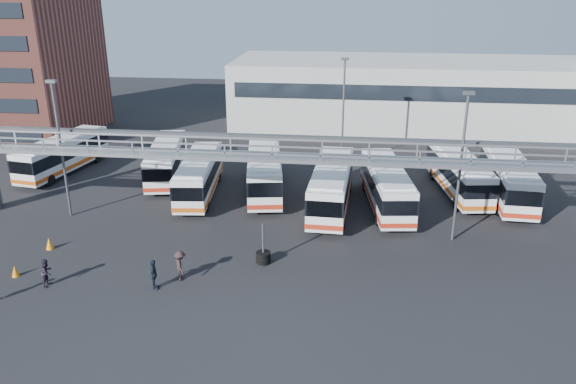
# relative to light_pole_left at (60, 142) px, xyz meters

# --- Properties ---
(ground) EXTENTS (140.00, 140.00, 0.00)m
(ground) POSITION_rel_light_pole_left_xyz_m (16.00, -8.00, -5.73)
(ground) COLOR black
(ground) RESTS_ON ground
(gantry) EXTENTS (51.40, 5.15, 7.10)m
(gantry) POSITION_rel_light_pole_left_xyz_m (16.00, -2.13, -0.22)
(gantry) COLOR gray
(gantry) RESTS_ON ground
(apartment_building) EXTENTS (18.00, 15.00, 16.00)m
(apartment_building) POSITION_rel_light_pole_left_xyz_m (-18.00, 22.00, 2.27)
(apartment_building) COLOR brown
(apartment_building) RESTS_ON ground
(warehouse) EXTENTS (42.00, 14.00, 8.00)m
(warehouse) POSITION_rel_light_pole_left_xyz_m (28.00, 30.00, -1.73)
(warehouse) COLOR #9E9E99
(warehouse) RESTS_ON ground
(light_pole_left) EXTENTS (0.70, 0.35, 10.21)m
(light_pole_left) POSITION_rel_light_pole_left_xyz_m (0.00, 0.00, 0.00)
(light_pole_left) COLOR #4C4F54
(light_pole_left) RESTS_ON ground
(light_pole_mid) EXTENTS (0.70, 0.35, 10.21)m
(light_pole_mid) POSITION_rel_light_pole_left_xyz_m (28.00, -1.00, 0.00)
(light_pole_mid) COLOR #4C4F54
(light_pole_mid) RESTS_ON ground
(light_pole_back) EXTENTS (0.70, 0.35, 10.21)m
(light_pole_back) POSITION_rel_light_pole_left_xyz_m (20.00, 14.00, 0.00)
(light_pole_back) COLOR #4C4F54
(light_pole_back) RESTS_ON ground
(bus_0) EXTENTS (4.30, 11.05, 3.27)m
(bus_0) POSITION_rel_light_pole_left_xyz_m (-5.33, 9.58, -3.92)
(bus_0) COLOR silver
(bus_0) RESTS_ON ground
(bus_2) EXTENTS (4.34, 10.83, 3.21)m
(bus_2) POSITION_rel_light_pole_left_xyz_m (4.59, 9.10, -3.95)
(bus_2) COLOR silver
(bus_2) RESTS_ON ground
(bus_3) EXTENTS (3.48, 10.80, 3.22)m
(bus_3) POSITION_rel_light_pole_left_xyz_m (8.61, 5.32, -3.94)
(bus_3) COLOR silver
(bus_3) RESTS_ON ground
(bus_4) EXTENTS (4.46, 11.83, 3.51)m
(bus_4) POSITION_rel_light_pole_left_xyz_m (13.78, 6.82, -3.78)
(bus_4) COLOR silver
(bus_4) RESTS_ON ground
(bus_5) EXTENTS (3.18, 11.60, 3.49)m
(bus_5) POSITION_rel_light_pole_left_xyz_m (19.49, 3.71, -3.80)
(bus_5) COLOR silver
(bus_5) RESTS_ON ground
(bus_6) EXTENTS (3.89, 11.25, 3.35)m
(bus_6) POSITION_rel_light_pole_left_xyz_m (23.68, 4.43, -3.88)
(bus_6) COLOR silver
(bus_6) RESTS_ON ground
(bus_7) EXTENTS (4.01, 11.13, 3.31)m
(bus_7) POSITION_rel_light_pole_left_xyz_m (29.74, 8.24, -3.90)
(bus_7) COLOR silver
(bus_7) RESTS_ON ground
(bus_8) EXTENTS (3.17, 11.51, 3.46)m
(bus_8) POSITION_rel_light_pole_left_xyz_m (33.44, 7.29, -3.81)
(bus_8) COLOR silver
(bus_8) RESTS_ON ground
(pedestrian_b) EXTENTS (0.68, 0.85, 1.68)m
(pedestrian_b) POSITION_rel_light_pole_left_xyz_m (3.64, -10.00, -4.89)
(pedestrian_b) COLOR black
(pedestrian_b) RESTS_ON ground
(pedestrian_c) EXTENTS (1.14, 1.36, 1.83)m
(pedestrian_c) POSITION_rel_light_pole_left_xyz_m (11.13, -8.43, -4.81)
(pedestrian_c) COLOR black
(pedestrian_c) RESTS_ON ground
(pedestrian_d) EXTENTS (0.65, 1.14, 1.84)m
(pedestrian_d) POSITION_rel_light_pole_left_xyz_m (9.93, -9.68, -4.81)
(pedestrian_d) COLOR #1A212E
(pedestrian_d) RESTS_ON ground
(cone_left) EXTENTS (0.53, 0.53, 0.70)m
(cone_left) POSITION_rel_light_pole_left_xyz_m (1.13, -9.24, -5.38)
(cone_left) COLOR orange
(cone_left) RESTS_ON ground
(cone_right) EXTENTS (0.64, 0.64, 0.80)m
(cone_right) POSITION_rel_light_pole_left_xyz_m (1.32, -5.54, -5.33)
(cone_right) COLOR orange
(cone_right) RESTS_ON ground
(tire_stack) EXTENTS (0.93, 0.93, 2.65)m
(tire_stack) POSITION_rel_light_pole_left_xyz_m (15.66, -5.80, -5.28)
(tire_stack) COLOR black
(tire_stack) RESTS_ON ground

